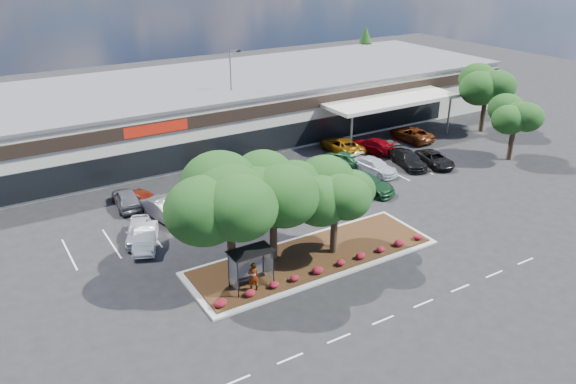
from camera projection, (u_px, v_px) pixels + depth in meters
ground at (372, 277)px, 37.15m from camera, size 160.00×160.00×0.00m
retail_store at (180, 111)px, 62.36m from camera, size 80.40×25.20×6.25m
landscape_island at (313, 257)px, 39.27m from camera, size 18.00×6.00×0.26m
lane_markings at (288, 217)px, 45.21m from camera, size 33.12×20.06×0.01m
shrub_row at (331, 266)px, 37.47m from camera, size 17.00×0.80×0.50m
bus_shelter at (250, 257)px, 34.95m from camera, size 2.75×1.55×2.59m
island_tree_west at (230, 222)px, 35.15m from camera, size 7.20×7.20×7.89m
island_tree_mid at (273, 210)px, 37.47m from camera, size 6.60×6.60×7.32m
island_tree_east at (335, 210)px, 38.37m from camera, size 5.80×5.80×6.50m
tree_east_near at (514, 129)px, 55.99m from camera, size 5.60×5.60×6.51m
tree_east_far at (485, 99)px, 64.38m from camera, size 6.40×6.40×7.62m
conifer_north_east at (364, 55)px, 85.81m from camera, size 3.96×3.96×9.00m
person_waiting at (253, 277)px, 34.89m from camera, size 0.83×0.68×1.96m
light_pole at (233, 105)px, 58.88m from camera, size 1.43×0.65×10.39m
car_0 at (138, 231)px, 41.52m from camera, size 3.21×4.69×1.48m
car_1 at (145, 238)px, 40.57m from camera, size 3.12×4.64×1.45m
car_2 at (166, 210)px, 44.52m from camera, size 2.87×5.30×1.66m
car_4 at (294, 185)px, 49.41m from camera, size 1.58×4.40×1.45m
car_5 at (364, 183)px, 49.58m from camera, size 4.44×6.21×1.67m
car_6 at (375, 166)px, 53.62m from camera, size 2.80×5.16×1.42m
car_7 at (408, 159)px, 55.25m from camera, size 3.25×5.40×1.46m
car_8 at (435, 159)px, 55.52m from camera, size 3.11×5.11×1.33m
car_9 at (127, 198)px, 46.63m from camera, size 2.27×4.83×1.60m
car_10 at (137, 198)px, 46.91m from camera, size 3.79×5.24×1.41m
car_12 at (225, 173)px, 52.12m from camera, size 3.63×5.29×1.42m
car_13 at (258, 162)px, 54.86m from camera, size 3.20×5.14×1.33m
car_14 at (342, 158)px, 55.60m from camera, size 3.05×4.45×1.41m
car_15 at (372, 145)px, 59.06m from camera, size 3.68×5.51×1.48m
car_16 at (341, 145)px, 58.86m from camera, size 2.72×5.71×1.57m
car_17 at (411, 134)px, 62.51m from camera, size 2.63×5.48×1.51m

